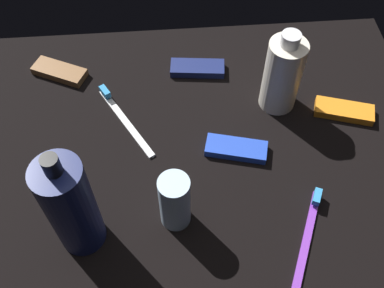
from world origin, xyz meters
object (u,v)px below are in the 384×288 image
(deodorant_stick, at_px, (175,202))
(snack_bar_brown, at_px, (60,72))
(toothbrush_purple, at_px, (308,235))
(toothbrush_white, at_px, (123,117))
(lotion_bottle, at_px, (71,207))
(bodywash_bottle, at_px, (283,74))
(snack_bar_orange, at_px, (344,111))
(snack_bar_navy, at_px, (197,68))
(snack_bar_blue, at_px, (236,150))

(deodorant_stick, relative_size, snack_bar_brown, 1.03)
(toothbrush_purple, height_order, snack_bar_brown, toothbrush_purple)
(toothbrush_white, bearing_deg, lotion_bottle, -104.49)
(bodywash_bottle, relative_size, toothbrush_purple, 0.96)
(deodorant_stick, bearing_deg, bodywash_bottle, 47.85)
(toothbrush_white, height_order, snack_bar_orange, toothbrush_white)
(bodywash_bottle, bearing_deg, snack_bar_navy, 146.90)
(lotion_bottle, height_order, snack_bar_blue, lotion_bottle)
(lotion_bottle, relative_size, snack_bar_blue, 2.04)
(snack_bar_orange, xyz_separation_m, snack_bar_brown, (-0.52, 0.14, 0.00))
(toothbrush_white, bearing_deg, toothbrush_purple, -41.69)
(toothbrush_purple, xyz_separation_m, snack_bar_brown, (-0.40, 0.37, 0.00))
(snack_bar_orange, bearing_deg, toothbrush_white, -165.36)
(snack_bar_navy, distance_m, snack_bar_orange, 0.29)
(bodywash_bottle, bearing_deg, toothbrush_purple, -90.58)
(lotion_bottle, bearing_deg, snack_bar_navy, 58.54)
(snack_bar_navy, relative_size, snack_bar_brown, 1.00)
(snack_bar_orange, bearing_deg, snack_bar_blue, -143.76)
(toothbrush_purple, bearing_deg, snack_bar_brown, 137.38)
(deodorant_stick, height_order, snack_bar_orange, deodorant_stick)
(deodorant_stick, xyz_separation_m, snack_bar_blue, (0.11, 0.11, -0.05))
(bodywash_bottle, relative_size, snack_bar_brown, 1.57)
(toothbrush_white, relative_size, snack_bar_brown, 1.56)
(toothbrush_white, distance_m, toothbrush_purple, 0.38)
(toothbrush_purple, bearing_deg, deodorant_stick, 166.57)
(toothbrush_white, distance_m, snack_bar_navy, 0.18)
(toothbrush_purple, bearing_deg, snack_bar_navy, 110.82)
(deodorant_stick, relative_size, snack_bar_orange, 1.03)
(deodorant_stick, relative_size, toothbrush_purple, 0.64)
(deodorant_stick, distance_m, snack_bar_blue, 0.17)
(bodywash_bottle, xyz_separation_m, toothbrush_purple, (-0.00, -0.27, -0.07))
(deodorant_stick, relative_size, snack_bar_blue, 1.03)
(snack_bar_navy, distance_m, snack_bar_blue, 0.20)
(snack_bar_orange, bearing_deg, snack_bar_navy, 170.88)
(deodorant_stick, xyz_separation_m, toothbrush_white, (-0.08, 0.20, -0.05))
(snack_bar_orange, bearing_deg, deodorant_stick, -132.46)
(lotion_bottle, distance_m, snack_bar_blue, 0.30)
(bodywash_bottle, bearing_deg, lotion_bottle, -145.00)
(deodorant_stick, height_order, snack_bar_blue, deodorant_stick)
(bodywash_bottle, distance_m, snack_bar_brown, 0.42)
(bodywash_bottle, xyz_separation_m, deodorant_stick, (-0.20, -0.22, -0.02))
(bodywash_bottle, bearing_deg, deodorant_stick, -132.15)
(lotion_bottle, relative_size, deodorant_stick, 1.97)
(lotion_bottle, xyz_separation_m, snack_bar_navy, (0.20, 0.33, -0.09))
(toothbrush_white, bearing_deg, snack_bar_orange, -2.70)
(toothbrush_white, height_order, snack_bar_brown, toothbrush_white)
(lotion_bottle, bearing_deg, deodorant_stick, 7.15)
(snack_bar_navy, bearing_deg, snack_bar_brown, -176.36)
(snack_bar_orange, height_order, snack_bar_brown, same)
(lotion_bottle, relative_size, snack_bar_brown, 2.04)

